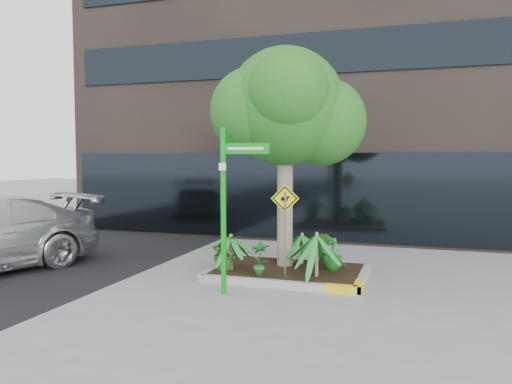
% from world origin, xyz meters
% --- Properties ---
extents(ground, '(80.00, 80.00, 0.00)m').
position_xyz_m(ground, '(0.00, 0.00, 0.00)').
color(ground, gray).
rests_on(ground, ground).
extents(asphalt_road, '(7.00, 80.00, 0.01)m').
position_xyz_m(asphalt_road, '(-6.50, 0.00, 0.01)').
color(asphalt_road, black).
rests_on(asphalt_road, ground).
extents(building, '(18.00, 8.00, 15.00)m').
position_xyz_m(building, '(0.50, 8.50, 7.50)').
color(building, '#2D2621').
rests_on(building, ground).
extents(planter, '(3.35, 2.36, 0.15)m').
position_xyz_m(planter, '(0.23, 0.27, 0.10)').
color(planter, '#9E9E99').
rests_on(planter, ground).
extents(tree, '(3.36, 2.98, 5.04)m').
position_xyz_m(tree, '(0.03, 0.62, 3.68)').
color(tree, gray).
rests_on(tree, ground).
extents(palm_front, '(1.02, 1.02, 1.13)m').
position_xyz_m(palm_front, '(0.92, -0.22, 1.00)').
color(palm_front, gray).
rests_on(palm_front, ground).
extents(palm_left, '(0.87, 0.87, 0.97)m').
position_xyz_m(palm_left, '(-0.96, -0.18, 0.87)').
color(palm_left, gray).
rests_on(palm_left, ground).
extents(palm_back, '(0.79, 0.79, 0.88)m').
position_xyz_m(palm_back, '(0.37, 0.89, 0.81)').
color(palm_back, gray).
rests_on(palm_back, ground).
extents(shrub_a, '(0.92, 0.92, 0.75)m').
position_xyz_m(shrub_a, '(-1.09, -0.21, 0.53)').
color(shrub_a, '#2A5919').
rests_on(shrub_a, planter).
extents(shrub_b, '(0.45, 0.45, 0.74)m').
position_xyz_m(shrub_b, '(1.13, 0.46, 0.52)').
color(shrub_b, '#1F6820').
rests_on(shrub_b, planter).
extents(shrub_c, '(0.52, 0.52, 0.73)m').
position_xyz_m(shrub_c, '(-0.19, -0.55, 0.52)').
color(shrub_c, '#206924').
rests_on(shrub_c, planter).
extents(shrub_d, '(0.54, 0.54, 0.70)m').
position_xyz_m(shrub_d, '(0.85, 1.14, 0.50)').
color(shrub_d, '#235819').
rests_on(shrub_d, planter).
extents(street_sign_post, '(1.02, 0.91, 3.12)m').
position_xyz_m(street_sign_post, '(-0.55, -1.43, 1.93)').
color(street_sign_post, '#0D8F18').
rests_on(street_sign_post, ground).
extents(cattle_sign, '(0.56, 0.21, 1.87)m').
position_xyz_m(cattle_sign, '(0.29, -0.38, 1.42)').
color(cattle_sign, slate).
rests_on(cattle_sign, ground).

